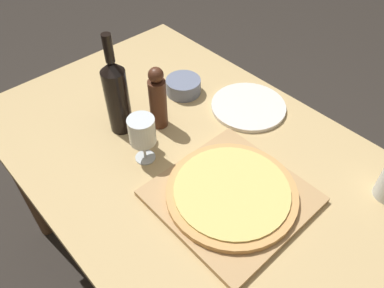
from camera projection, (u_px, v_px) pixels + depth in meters
ground_plane at (196, 272)px, 1.70m from camera, size 12.00×12.00×0.00m
dining_table at (197, 177)px, 1.22m from camera, size 0.91×1.44×0.78m
cutting_board at (231, 197)px, 1.03m from camera, size 0.38×0.38×0.02m
pizza at (232, 192)px, 1.02m from camera, size 0.36×0.36×0.02m
wine_bottle at (117, 95)px, 1.14m from camera, size 0.07×0.07×0.34m
pepper_mill at (158, 99)px, 1.18m from camera, size 0.06×0.06×0.22m
wine_glass at (142, 132)px, 1.07m from camera, size 0.08×0.08×0.16m
small_bowl at (183, 86)px, 1.35m from camera, size 0.13×0.13×0.05m
dinner_plate at (248, 106)px, 1.31m from camera, size 0.26×0.26×0.01m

